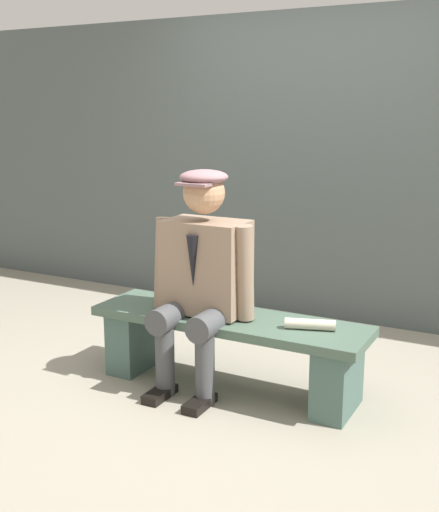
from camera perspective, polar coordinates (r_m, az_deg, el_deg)
name	(u,v)px	position (r m, az deg, el deg)	size (l,w,h in m)	color
ground_plane	(228,387)	(3.92, 0.77, -11.45)	(30.00, 30.00, 0.00)	gray
bench	(228,342)	(3.81, 0.79, -7.53)	(1.64, 0.46, 0.44)	#455C4D
seated_man	(202,270)	(3.71, -1.56, -1.27)	(0.65, 0.58, 1.28)	#8C735F
rolled_magazine	(310,324)	(3.56, 7.94, -5.98)	(0.06, 0.06, 0.27)	beige
stadium_wall	(326,168)	(5.12, 9.36, 7.64)	(12.00, 0.24, 2.33)	#4A5453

